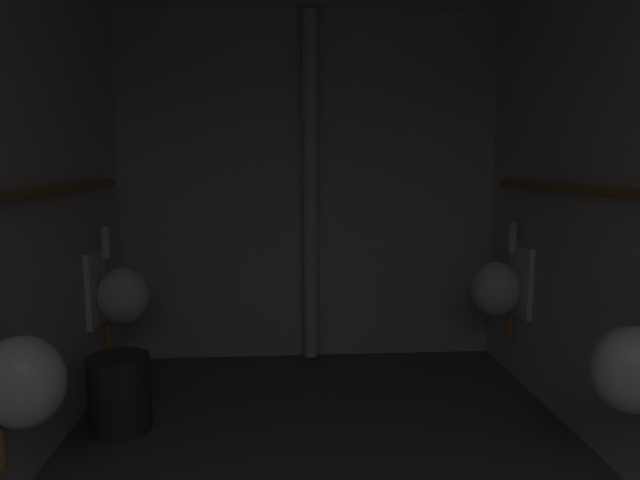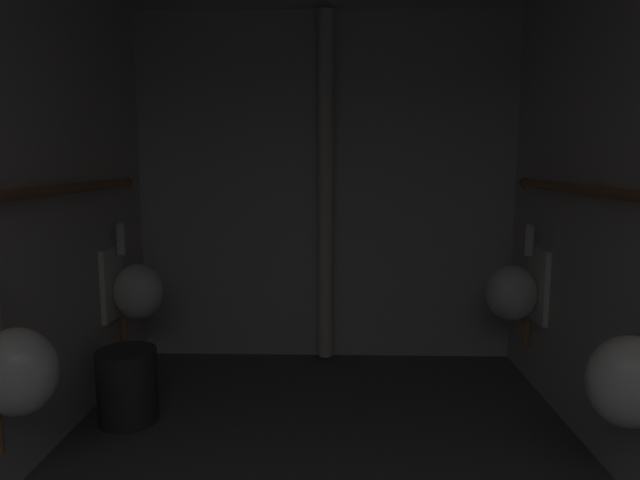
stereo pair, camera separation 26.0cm
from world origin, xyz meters
name	(u,v)px [view 2 (the right image)]	position (x,y,z in m)	size (l,w,h in m)	color
wall_back	(326,189)	(0.00, 3.84, 1.19)	(2.72, 0.06, 2.39)	beige
urinal_left_mid	(12,369)	(-1.15, 1.91, 0.61)	(0.32, 0.30, 0.76)	silver
urinal_left_far	(135,290)	(-1.15, 3.21, 0.61)	(0.32, 0.30, 0.76)	silver
urinal_right_mid	(636,379)	(1.15, 1.88, 0.61)	(0.32, 0.30, 0.76)	silver
urinal_right_far	(515,291)	(1.15, 3.25, 0.61)	(0.32, 0.30, 0.76)	silver
standpipe_back_wall	(326,190)	(0.00, 3.73, 1.19)	(0.10, 0.10, 2.34)	beige
waste_bin	(127,386)	(-1.04, 2.74, 0.20)	(0.32, 0.32, 0.39)	#2D2D2D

